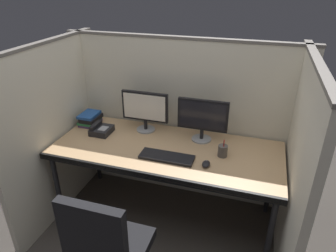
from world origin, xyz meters
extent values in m
plane|color=#423D38|center=(0.00, 0.00, 0.00)|extent=(8.00, 8.00, 0.00)
cube|color=beige|center=(0.00, 0.74, 0.78)|extent=(2.20, 0.05, 1.55)
cube|color=#605B56|center=(0.00, 0.74, 1.56)|extent=(2.21, 0.06, 0.02)
cube|color=beige|center=(-0.99, 0.20, 0.78)|extent=(0.05, 1.40, 1.55)
cube|color=#605B56|center=(-0.99, 0.20, 1.56)|extent=(0.06, 1.41, 0.02)
cube|color=beige|center=(0.99, 0.20, 0.78)|extent=(0.05, 1.40, 1.55)
cube|color=#605B56|center=(0.99, 0.20, 1.56)|extent=(0.06, 1.41, 0.02)
cube|color=tan|center=(0.00, 0.30, 0.72)|extent=(1.90, 0.80, 0.04)
cube|color=black|center=(0.00, -0.09, 0.72)|extent=(1.90, 0.02, 0.05)
cylinder|color=black|center=(-0.89, -0.04, 0.35)|extent=(0.04, 0.04, 0.70)
cylinder|color=black|center=(0.89, -0.04, 0.35)|extent=(0.04, 0.04, 0.70)
cylinder|color=black|center=(-0.89, 0.64, 0.35)|extent=(0.04, 0.04, 0.70)
cylinder|color=black|center=(0.89, 0.64, 0.35)|extent=(0.04, 0.04, 0.70)
cube|color=black|center=(-0.09, -0.56, 0.46)|extent=(0.44, 0.44, 0.07)
cube|color=black|center=(-0.09, -0.75, 0.73)|extent=(0.40, 0.06, 0.48)
cylinder|color=gray|center=(-0.28, 0.55, 0.75)|extent=(0.17, 0.17, 0.01)
cylinder|color=black|center=(-0.28, 0.55, 0.80)|extent=(0.03, 0.03, 0.09)
cube|color=black|center=(-0.28, 0.55, 0.98)|extent=(0.43, 0.03, 0.27)
cube|color=silver|center=(-0.28, 0.53, 0.98)|extent=(0.39, 0.01, 0.23)
cylinder|color=gray|center=(0.25, 0.53, 0.75)|extent=(0.17, 0.17, 0.01)
cylinder|color=black|center=(0.25, 0.53, 0.80)|extent=(0.03, 0.03, 0.09)
cube|color=black|center=(0.25, 0.53, 0.98)|extent=(0.43, 0.03, 0.27)
cube|color=black|center=(0.25, 0.51, 0.98)|extent=(0.39, 0.01, 0.23)
cube|color=black|center=(0.05, 0.15, 0.75)|extent=(0.43, 0.15, 0.02)
ellipsoid|color=black|center=(0.37, 0.14, 0.76)|extent=(0.06, 0.10, 0.03)
cylinder|color=#59595B|center=(0.37, 0.15, 0.77)|extent=(0.01, 0.01, 0.01)
cylinder|color=#4C4742|center=(0.47, 0.31, 0.79)|extent=(0.08, 0.08, 0.09)
cylinder|color=red|center=(0.47, 0.30, 0.82)|extent=(0.01, 0.01, 0.15)
cylinder|color=#263FB2|center=(0.47, 0.32, 0.82)|extent=(0.01, 0.01, 0.14)
cylinder|color=black|center=(0.47, 0.31, 0.82)|extent=(0.01, 0.01, 0.13)
cube|color=black|center=(-0.64, 0.37, 0.77)|extent=(0.17, 0.19, 0.06)
cube|color=black|center=(-0.69, 0.37, 0.81)|extent=(0.04, 0.17, 0.03)
cube|color=gray|center=(-0.61, 0.36, 0.80)|extent=(0.07, 0.09, 0.00)
cube|color=#4C3366|center=(-0.84, 0.51, 0.75)|extent=(0.15, 0.21, 0.03)
cube|color=#26723F|center=(-0.84, 0.50, 0.78)|extent=(0.15, 0.21, 0.02)
cube|color=black|center=(-0.82, 0.50, 0.81)|extent=(0.15, 0.21, 0.04)
cube|color=#1E478C|center=(-0.84, 0.51, 0.84)|extent=(0.15, 0.21, 0.03)
camera|label=1|loc=(0.67, -1.79, 2.04)|focal=32.55mm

